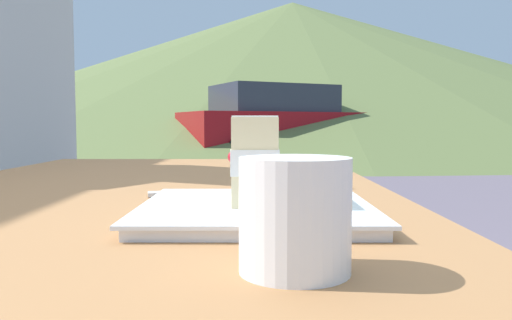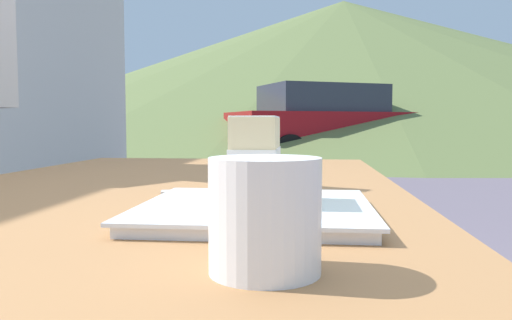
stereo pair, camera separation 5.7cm
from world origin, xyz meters
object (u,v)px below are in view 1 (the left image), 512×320
object	(u,v)px
parked_car_near	(280,123)
dessert_plate	(256,210)
coffee_cup	(295,213)
cake_slice	(255,160)
dessert_fork	(197,193)
parked_car_far	(191,123)
patio_table	(133,255)

from	to	relation	value
parked_car_near	dessert_plate	bearing A→B (deg)	-2.79
dessert_plate	coffee_cup	world-z (taller)	coffee_cup
cake_slice	parked_car_near	bearing A→B (deg)	177.20
dessert_fork	parked_car_far	size ratio (longest dim) A/B	0.04
dessert_plate	parked_car_near	bearing A→B (deg)	177.21
parked_car_far	cake_slice	bearing A→B (deg)	7.71
dessert_fork	parked_car_far	xyz separation A→B (m)	(-13.16, -1.72, 0.12)
dessert_plate	parked_car_near	xyz separation A→B (m)	(-10.13, 0.49, 0.12)
coffee_cup	parked_car_far	distance (m)	13.67
patio_table	dessert_plate	world-z (taller)	dessert_plate
coffee_cup	parked_car_far	world-z (taller)	parked_car_far
patio_table	dessert_fork	bearing A→B (deg)	88.88
coffee_cup	parked_car_far	size ratio (longest dim) A/B	0.02
cake_slice	parked_car_far	size ratio (longest dim) A/B	0.02
dessert_plate	dessert_fork	xyz separation A→B (m)	(-0.18, -0.09, -0.00)
patio_table	parked_car_near	distance (m)	9.98
cake_slice	parked_car_near	distance (m)	10.13
coffee_cup	parked_car_far	xyz separation A→B (m)	(-13.55, -1.83, 0.08)
parked_car_near	parked_car_far	bearing A→B (deg)	-144.37
dessert_fork	patio_table	bearing A→B (deg)	-91.12
patio_table	coffee_cup	xyz separation A→B (m)	(0.39, 0.22, 0.13)
cake_slice	parked_car_far	distance (m)	13.45
dessert_plate	cake_slice	world-z (taller)	cake_slice
patio_table	coffee_cup	world-z (taller)	coffee_cup
parked_car_far	dessert_fork	bearing A→B (deg)	7.43
patio_table	parked_car_near	size ratio (longest dim) A/B	0.35
cake_slice	dessert_plate	bearing A→B (deg)	7.42
cake_slice	coffee_cup	bearing A→B (deg)	7.50
cake_slice	parked_car_near	size ratio (longest dim) A/B	0.02
dessert_fork	coffee_cup	xyz separation A→B (m)	(0.39, 0.12, 0.04)
coffee_cup	parked_car_near	xyz separation A→B (m)	(-10.34, 0.46, 0.09)
cake_slice	parked_car_near	xyz separation A→B (m)	(-10.12, 0.49, 0.06)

